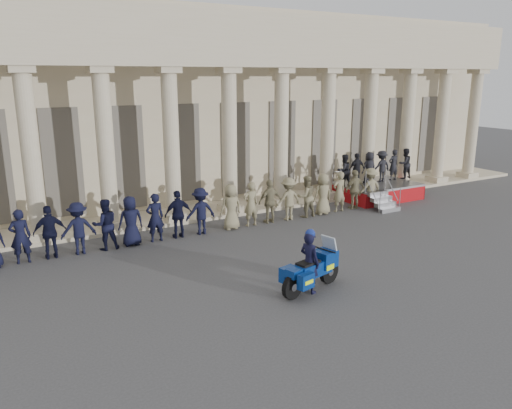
{
  "coord_description": "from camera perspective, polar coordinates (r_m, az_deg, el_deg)",
  "views": [
    {
      "loc": [
        -8.12,
        -11.08,
        5.96
      ],
      "look_at": [
        0.12,
        3.58,
        1.6
      ],
      "focal_mm": 35.0,
      "sensor_mm": 36.0,
      "label": 1
    }
  ],
  "objects": [
    {
      "name": "motorcycle",
      "position": [
        14.32,
        6.43,
        -7.37
      ],
      "size": [
        2.26,
        1.16,
        1.48
      ],
      "rotation": [
        0.0,
        0.0,
        0.24
      ],
      "color": "black",
      "rests_on": "ground"
    },
    {
      "name": "officer_rank",
      "position": [
        18.42,
        -14.04,
        -1.82
      ],
      "size": [
        23.25,
        0.69,
        1.82
      ],
      "color": "black",
      "rests_on": "ground"
    },
    {
      "name": "reviewing_stand",
      "position": [
        25.44,
        13.57,
        3.53
      ],
      "size": [
        4.76,
        3.76,
        2.33
      ],
      "color": "gray",
      "rests_on": "ground"
    },
    {
      "name": "rider",
      "position": [
        14.13,
        6.13,
        -6.44
      ],
      "size": [
        0.57,
        0.73,
        1.87
      ],
      "rotation": [
        0.0,
        0.0,
        1.82
      ],
      "color": "black",
      "rests_on": "ground"
    },
    {
      "name": "building",
      "position": [
        27.11,
        -12.09,
        11.19
      ],
      "size": [
        40.0,
        12.5,
        9.0
      ],
      "color": "tan",
      "rests_on": "ground"
    },
    {
      "name": "ground",
      "position": [
        14.97,
        6.41,
        -9.02
      ],
      "size": [
        90.0,
        90.0,
        0.0
      ],
      "primitive_type": "plane",
      "color": "#3A3A3D",
      "rests_on": "ground"
    }
  ]
}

